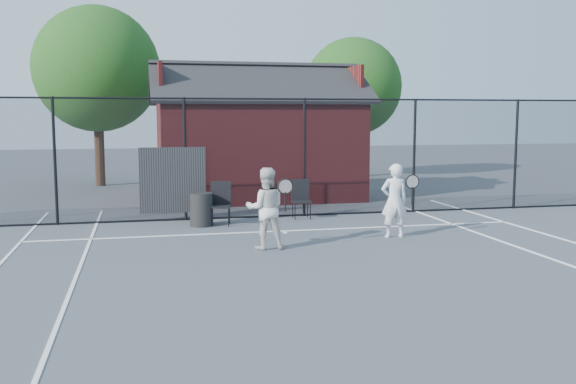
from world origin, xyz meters
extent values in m
plane|color=#4F545A|center=(0.00, 0.00, 0.00)|extent=(80.00, 80.00, 0.00)
cube|color=white|center=(0.00, 3.00, 0.01)|extent=(11.00, 0.06, 0.01)
cube|color=white|center=(-4.11, -2.00, 0.01)|extent=(0.06, 18.00, 0.01)
cube|color=white|center=(0.00, 2.85, 0.01)|extent=(0.06, 0.30, 0.01)
cylinder|color=black|center=(-5.00, 5.00, 1.50)|extent=(0.07, 0.07, 3.00)
cylinder|color=black|center=(-2.00, 5.00, 1.50)|extent=(0.07, 0.07, 3.00)
cylinder|color=black|center=(1.00, 5.00, 1.50)|extent=(0.07, 0.07, 3.00)
cylinder|color=black|center=(4.00, 5.00, 1.50)|extent=(0.07, 0.07, 3.00)
cylinder|color=black|center=(7.00, 5.00, 1.50)|extent=(0.07, 0.07, 3.00)
cylinder|color=black|center=(0.00, 5.00, 2.97)|extent=(22.00, 0.04, 0.04)
cylinder|color=black|center=(0.00, 5.00, 0.03)|extent=(22.00, 0.04, 0.04)
cube|color=black|center=(0.00, 5.00, 1.50)|extent=(22.00, 3.00, 0.01)
cube|color=black|center=(-2.30, 4.98, 1.00)|extent=(1.60, 0.04, 1.60)
cube|color=maroon|center=(0.50, 9.00, 1.50)|extent=(6.00, 4.00, 3.00)
cube|color=black|center=(0.50, 8.00, 3.53)|extent=(6.50, 2.36, 1.32)
cube|color=black|center=(0.50, 10.00, 3.53)|extent=(6.50, 2.36, 1.32)
cube|color=maroon|center=(-2.45, 9.00, 3.53)|extent=(0.10, 2.80, 1.06)
cube|color=maroon|center=(3.45, 9.00, 3.53)|extent=(0.10, 2.80, 1.06)
cylinder|color=black|center=(-4.50, 13.50, 1.26)|extent=(0.36, 0.36, 2.52)
sphere|color=#214714|center=(-4.50, 13.50, 4.20)|extent=(4.48, 4.48, 4.48)
cylinder|color=black|center=(5.50, 14.50, 1.12)|extent=(0.36, 0.36, 2.23)
sphere|color=#214714|center=(5.50, 14.50, 3.72)|extent=(3.97, 3.97, 3.97)
imported|color=white|center=(2.14, 1.80, 0.78)|extent=(0.59, 0.41, 1.56)
torus|color=black|center=(2.40, 1.49, 1.21)|extent=(0.31, 0.03, 0.31)
cylinder|color=black|center=(2.40, 1.49, 0.92)|extent=(0.03, 0.03, 0.38)
imported|color=silver|center=(-0.73, 1.25, 0.79)|extent=(0.82, 0.67, 1.58)
torus|color=black|center=(-0.41, 0.94, 1.24)|extent=(0.31, 0.03, 0.31)
cylinder|color=black|center=(-0.41, 0.94, 0.95)|extent=(0.03, 0.03, 0.38)
cube|color=black|center=(-1.26, 4.10, 0.50)|extent=(0.56, 0.58, 1.00)
cube|color=black|center=(0.83, 4.60, 0.48)|extent=(0.50, 0.51, 0.96)
cylinder|color=black|center=(-1.70, 4.10, 0.39)|extent=(0.55, 0.55, 0.77)
camera|label=1|loc=(-3.05, -10.74, 2.58)|focal=40.00mm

